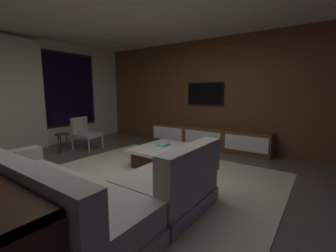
% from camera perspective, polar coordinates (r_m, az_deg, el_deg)
% --- Properties ---
extents(floor, '(9.20, 9.20, 0.00)m').
position_cam_1_polar(floor, '(3.53, -9.36, -14.76)').
color(floor, '#564C44').
extents(back_wall_with_window, '(6.60, 0.30, 2.70)m').
position_cam_1_polar(back_wall_with_window, '(6.32, -34.39, 6.71)').
color(back_wall_with_window, beige).
rests_on(back_wall_with_window, floor).
extents(media_wall, '(0.12, 7.80, 2.70)m').
position_cam_1_polar(media_wall, '(5.82, 12.12, 8.05)').
color(media_wall, brown).
rests_on(media_wall, floor).
extents(area_rug, '(3.20, 3.80, 0.01)m').
position_cam_1_polar(area_rug, '(3.71, -4.32, -13.41)').
color(area_rug, beige).
rests_on(area_rug, floor).
extents(sectional_couch, '(1.98, 2.50, 0.82)m').
position_cam_1_polar(sectional_couch, '(2.70, -20.73, -16.13)').
color(sectional_couch, gray).
rests_on(sectional_couch, floor).
extents(coffee_table, '(1.16, 1.16, 0.36)m').
position_cam_1_polar(coffee_table, '(4.27, 0.12, -7.76)').
color(coffee_table, '#311C11').
rests_on(coffee_table, floor).
extents(book_stack_on_coffee_table, '(0.21, 0.19, 0.04)m').
position_cam_1_polar(book_stack_on_coffee_table, '(4.36, -1.25, -4.78)').
color(book_stack_on_coffee_table, '#618FBB').
rests_on(book_stack_on_coffee_table, coffee_table).
extents(accent_chair_near_window, '(0.65, 0.66, 0.78)m').
position_cam_1_polar(accent_chair_near_window, '(5.84, -20.53, -1.34)').
color(accent_chair_near_window, '#B2ADA0').
rests_on(accent_chair_near_window, floor).
extents(side_stool, '(0.32, 0.32, 0.46)m').
position_cam_1_polar(side_stool, '(5.65, -25.37, -2.58)').
color(side_stool, '#333338').
rests_on(side_stool, floor).
extents(media_console, '(0.46, 3.10, 0.52)m').
position_cam_1_polar(media_console, '(5.69, 10.13, -3.03)').
color(media_console, brown).
rests_on(media_console, floor).
extents(mounted_tv, '(0.05, 0.97, 0.56)m').
position_cam_1_polar(mounted_tv, '(5.83, 9.41, 8.13)').
color(mounted_tv, black).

